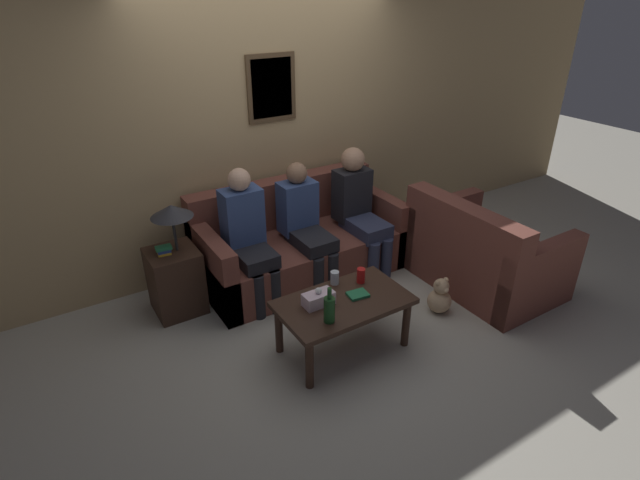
% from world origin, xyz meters
% --- Properties ---
extents(ground_plane, '(16.00, 16.00, 0.00)m').
position_xyz_m(ground_plane, '(0.00, 0.00, 0.00)').
color(ground_plane, '#ADA899').
extents(wall_back, '(9.00, 0.08, 2.60)m').
position_xyz_m(wall_back, '(0.00, 1.03, 1.30)').
color(wall_back, tan).
rests_on(wall_back, ground_plane).
extents(couch_main, '(1.94, 0.92, 0.87)m').
position_xyz_m(couch_main, '(0.00, 0.55, 0.30)').
color(couch_main, brown).
rests_on(couch_main, ground_plane).
extents(couch_side, '(0.92, 1.29, 0.87)m').
position_xyz_m(couch_side, '(1.32, -0.56, 0.30)').
color(couch_side, brown).
rests_on(couch_side, ground_plane).
extents(coffee_table, '(0.99, 0.57, 0.45)m').
position_xyz_m(coffee_table, '(-0.29, -0.65, 0.38)').
color(coffee_table, '#382319').
rests_on(coffee_table, ground_plane).
extents(side_table_with_lamp, '(0.42, 0.41, 0.98)m').
position_xyz_m(side_table_with_lamp, '(-1.21, 0.53, 0.36)').
color(side_table_with_lamp, '#382319').
rests_on(side_table_with_lamp, ground_plane).
extents(wine_bottle, '(0.08, 0.08, 0.28)m').
position_xyz_m(wine_bottle, '(-0.53, -0.81, 0.55)').
color(wine_bottle, '#19421E').
rests_on(wine_bottle, coffee_table).
extents(drinking_glass, '(0.07, 0.07, 0.11)m').
position_xyz_m(drinking_glass, '(-0.22, -0.42, 0.50)').
color(drinking_glass, silver).
rests_on(drinking_glass, coffee_table).
extents(book_stack, '(0.17, 0.13, 0.02)m').
position_xyz_m(book_stack, '(-0.17, -0.66, 0.46)').
color(book_stack, '#237547').
rests_on(book_stack, coffee_table).
extents(soda_can, '(0.07, 0.07, 0.12)m').
position_xyz_m(soda_can, '(-0.04, -0.51, 0.51)').
color(soda_can, red).
rests_on(soda_can, coffee_table).
extents(tissue_box, '(0.23, 0.12, 0.15)m').
position_xyz_m(tissue_box, '(-0.48, -0.60, 0.50)').
color(tissue_box, silver).
rests_on(tissue_box, coffee_table).
extents(person_left, '(0.34, 0.57, 1.20)m').
position_xyz_m(person_left, '(-0.59, 0.37, 0.64)').
color(person_left, black).
rests_on(person_left, ground_plane).
extents(person_middle, '(0.34, 0.65, 1.13)m').
position_xyz_m(person_middle, '(-0.02, 0.39, 0.60)').
color(person_middle, black).
rests_on(person_middle, ground_plane).
extents(person_right, '(0.34, 0.65, 1.18)m').
position_xyz_m(person_right, '(0.57, 0.37, 0.64)').
color(person_right, '#2D334C').
rests_on(person_right, ground_plane).
extents(teddy_bear, '(0.21, 0.21, 0.33)m').
position_xyz_m(teddy_bear, '(0.69, -0.69, 0.14)').
color(teddy_bear, tan).
rests_on(teddy_bear, ground_plane).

